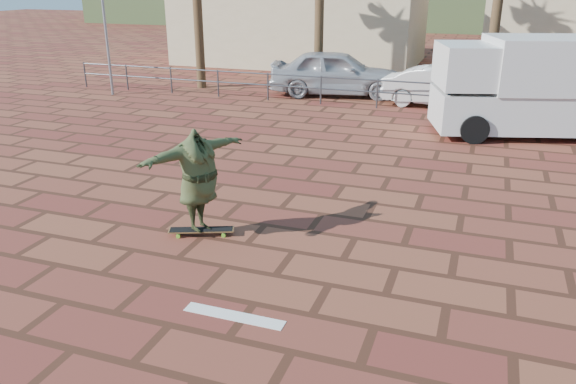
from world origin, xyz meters
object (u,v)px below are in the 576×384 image
object	(u,v)px
campervan	(534,85)
car_silver	(336,73)
longboard	(201,230)
car_white	(442,87)
skateboarder	(198,181)

from	to	relation	value
campervan	car_silver	bearing A→B (deg)	134.19
campervan	longboard	bearing A→B (deg)	-137.92
car_silver	car_white	world-z (taller)	car_silver
car_silver	skateboarder	bearing A→B (deg)	173.84
car_silver	car_white	bearing A→B (deg)	-111.74
skateboarder	car_silver	bearing A→B (deg)	26.46
skateboarder	car_white	size ratio (longest dim) A/B	0.54
longboard	car_silver	distance (m)	12.94
longboard	skateboarder	size ratio (longest dim) A/B	0.52
skateboarder	car_white	xyz separation A→B (m)	(2.94, 12.10, -0.34)
longboard	car_white	bearing A→B (deg)	54.15
longboard	car_silver	bearing A→B (deg)	72.38
longboard	car_white	world-z (taller)	car_white
longboard	skateboarder	bearing A→B (deg)	139.36
longboard	car_white	size ratio (longest dim) A/B	0.28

